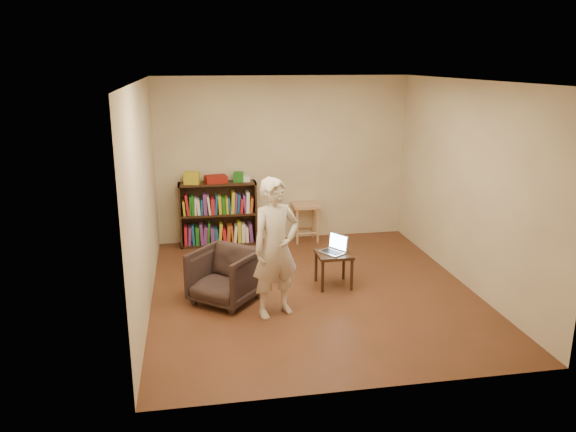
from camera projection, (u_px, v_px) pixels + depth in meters
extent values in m
plane|color=#4C2C18|center=(312.00, 290.00, 7.13)|extent=(4.50, 4.50, 0.00)
plane|color=silver|center=(315.00, 81.00, 6.43)|extent=(4.50, 4.50, 0.00)
plane|color=beige|center=(283.00, 160.00, 8.92)|extent=(4.00, 0.00, 4.00)
plane|color=beige|center=(144.00, 198.00, 6.45)|extent=(0.00, 4.50, 4.50)
plane|color=beige|center=(467.00, 185.00, 7.12)|extent=(0.00, 4.50, 4.50)
cube|color=black|center=(180.00, 216.00, 8.70)|extent=(0.03, 0.30, 1.00)
cube|color=black|center=(255.00, 212.00, 8.89)|extent=(0.03, 0.30, 1.00)
cube|color=black|center=(218.00, 212.00, 8.93)|extent=(1.20, 0.02, 1.00)
cube|color=black|center=(219.00, 243.00, 8.93)|extent=(1.20, 0.30, 0.03)
cube|color=black|center=(218.00, 214.00, 8.79)|extent=(1.14, 0.30, 0.03)
cube|color=black|center=(217.00, 184.00, 8.66)|extent=(1.20, 0.30, 0.03)
cube|color=gold|center=(192.00, 178.00, 8.55)|extent=(0.25, 0.20, 0.18)
cube|color=maroon|center=(216.00, 179.00, 8.66)|extent=(0.36, 0.29, 0.11)
cube|color=#1E671B|center=(238.00, 177.00, 8.71)|extent=(0.17, 0.17, 0.15)
cube|color=white|center=(246.00, 179.00, 8.74)|extent=(0.12, 0.12, 0.09)
cube|color=#A57A50|center=(306.00, 205.00, 8.95)|extent=(0.42, 0.42, 0.04)
cylinder|color=#A57A50|center=(297.00, 227.00, 8.85)|extent=(0.04, 0.04, 0.57)
cylinder|color=#A57A50|center=(318.00, 226.00, 8.91)|extent=(0.04, 0.04, 0.57)
cylinder|color=#A57A50|center=(293.00, 221.00, 9.17)|extent=(0.04, 0.04, 0.57)
cylinder|color=#A57A50|center=(313.00, 220.00, 9.22)|extent=(0.04, 0.04, 0.57)
imported|color=#302320|center=(225.00, 276.00, 6.73)|extent=(1.00, 1.00, 0.65)
cube|color=black|center=(334.00, 254.00, 7.18)|extent=(0.44, 0.44, 0.04)
cylinder|color=black|center=(323.00, 277.00, 7.03)|extent=(0.04, 0.04, 0.41)
cylinder|color=black|center=(352.00, 275.00, 7.10)|extent=(0.04, 0.04, 0.41)
cylinder|color=black|center=(316.00, 266.00, 7.39)|extent=(0.04, 0.04, 0.41)
cylinder|color=black|center=(344.00, 265.00, 7.45)|extent=(0.04, 0.04, 0.41)
cube|color=#B8B8BD|center=(332.00, 252.00, 7.17)|extent=(0.35, 0.38, 0.02)
cube|color=black|center=(332.00, 252.00, 7.17)|extent=(0.25, 0.29, 0.00)
cube|color=#B8B8BD|center=(338.00, 242.00, 7.22)|extent=(0.20, 0.28, 0.22)
cube|color=#B6DDFF|center=(338.00, 242.00, 7.22)|extent=(0.17, 0.24, 0.18)
imported|color=beige|center=(276.00, 248.00, 6.27)|extent=(0.68, 0.57, 1.60)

